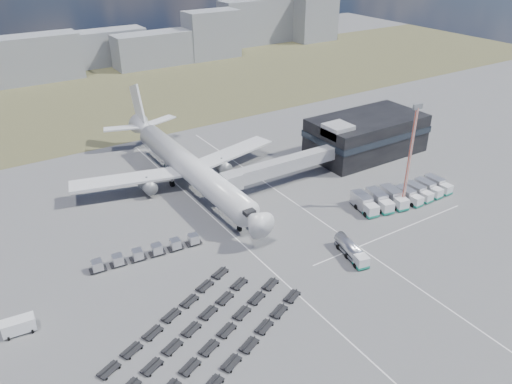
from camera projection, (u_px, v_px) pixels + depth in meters
ground at (265, 253)px, 92.35m from camera, size 420.00×420.00×0.00m
grass_strip at (90, 100)px, 173.93m from camera, size 420.00×90.00×0.01m
lane_markings at (297, 230)px, 99.24m from camera, size 47.12×110.00×0.01m
terminal at (366, 135)px, 130.46m from camera, size 30.40×16.40×11.00m
jet_bridge at (273, 168)px, 112.71m from camera, size 30.30×3.80×7.05m
airliner at (186, 165)px, 113.87m from camera, size 51.59×64.53×17.62m
skyline at (37, 52)px, 195.28m from camera, size 308.61×26.97×24.69m
fuel_tanker at (351, 250)px, 90.55m from camera, size 4.12×9.34×2.93m
pushback_tug at (259, 224)px, 99.88m from camera, size 3.30×2.64×1.34m
utility_van at (19, 326)px, 73.70m from camera, size 4.83×2.54×2.45m
catering_truck at (171, 165)px, 122.70m from camera, size 3.95×6.48×2.77m
service_trucks_near at (379, 200)px, 106.54m from camera, size 11.34×9.39×3.07m
service_trucks_far at (423, 190)px, 111.17m from camera, size 12.21×6.84×2.69m
uld_row at (147, 252)px, 90.61m from camera, size 20.92×3.59×1.89m
baggage_dollies at (204, 336)px, 73.14m from camera, size 35.08×26.72×0.76m
floodlight_mast at (409, 158)px, 101.78m from camera, size 2.16×1.78×23.10m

